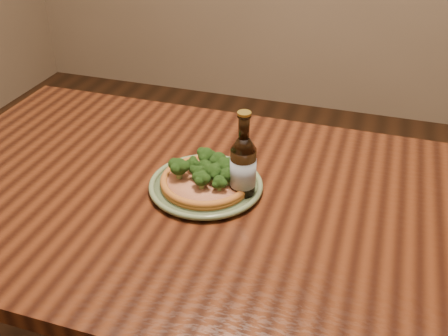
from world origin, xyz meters
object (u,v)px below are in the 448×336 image
(pizza, at_px, (207,178))
(beer_bottle, at_px, (243,167))
(plate, at_px, (206,185))
(table, at_px, (226,230))

(pizza, bearing_deg, beer_bottle, -2.85)
(beer_bottle, bearing_deg, plate, -168.48)
(plate, height_order, beer_bottle, beer_bottle)
(plate, relative_size, beer_bottle, 1.25)
(table, xyz_separation_m, plate, (-0.06, 0.03, 0.10))
(table, bearing_deg, plate, 154.87)
(beer_bottle, bearing_deg, table, -129.82)
(plate, distance_m, pizza, 0.02)
(plate, height_order, pizza, pizza)
(table, distance_m, pizza, 0.14)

